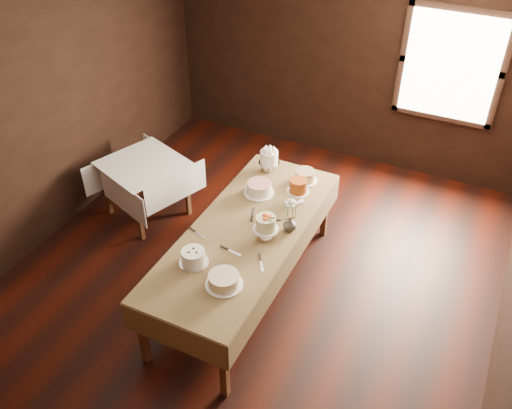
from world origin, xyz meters
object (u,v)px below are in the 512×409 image
object	(u,v)px
side_table	(144,169)
flower_vase	(290,224)
cake_server_b	(262,266)
cake_server_e	(200,235)
display_table	(245,235)
cake_flowers	(266,229)
cake_server_a	(234,253)
cake_cream	(224,280)
cake_server_c	(253,211)
cake_speckled	(305,176)
cake_caramel	(298,192)
cake_server_d	(287,219)
cake_swirl	(193,257)
cake_lattice	(259,189)

from	to	relation	value
side_table	flower_vase	world-z (taller)	flower_vase
cake_server_b	cake_server_e	bearing A→B (deg)	-133.55
display_table	cake_server_e	world-z (taller)	cake_server_e
display_table	side_table	size ratio (longest dim) A/B	2.33
cake_flowers	cake_server_a	world-z (taller)	cake_flowers
cake_cream	cake_server_c	bearing A→B (deg)	102.25
cake_flowers	cake_speckled	bearing A→B (deg)	90.99
cake_caramel	cake_server_e	world-z (taller)	cake_caramel
cake_cream	display_table	bearing A→B (deg)	102.84
cake_server_d	cake_flowers	bearing A→B (deg)	-145.65
cake_server_c	cake_cream	bearing A→B (deg)	172.51
cake_server_b	cake_server_d	distance (m)	0.74
side_table	cake_server_b	xyz separation A→B (m)	(2.05, -1.06, 0.16)
cake_caramel	cake_server_e	size ratio (longest dim) A/B	1.16
cake_server_d	flower_vase	world-z (taller)	flower_vase
cake_flowers	cake_server_d	xyz separation A→B (m)	(0.08, 0.36, -0.11)
cake_speckled	cake_server_c	bearing A→B (deg)	-109.67
cake_server_c	cake_server_d	size ratio (longest dim) A/B	1.00
display_table	cake_server_d	xyz separation A→B (m)	(0.31, 0.35, 0.06)
cake_swirl	cake_server_d	distance (m)	1.10
cake_flowers	cake_server_c	bearing A→B (deg)	132.42
cake_caramel	cake_server_e	xyz separation A→B (m)	(-0.64, -0.93, -0.12)
side_table	cake_cream	bearing A→B (deg)	-37.29
cake_server_c	cake_server_d	xyz separation A→B (m)	(0.36, 0.04, 0.00)
cake_server_b	cake_server_d	size ratio (longest dim) A/B	1.00
cake_server_a	cake_flowers	bearing A→B (deg)	71.76
cake_speckled	cake_server_b	size ratio (longest dim) A/B	1.16
cake_server_b	cake_cream	bearing A→B (deg)	-61.69
cake_server_d	cake_swirl	bearing A→B (deg)	-161.79
cake_swirl	cake_speckled	bearing A→B (deg)	75.76
display_table	cake_server_d	size ratio (longest dim) A/B	11.04
cake_server_b	flower_vase	size ratio (longest dim) A/B	1.71
display_table	cake_swirl	size ratio (longest dim) A/B	9.54
cake_lattice	cake_speckled	bearing A→B (deg)	50.53
cake_swirl	cake_server_a	bearing A→B (deg)	45.57
side_table	cake_server_a	size ratio (longest dim) A/B	4.74
cake_server_e	flower_vase	world-z (taller)	flower_vase
cake_flowers	cake_server_e	world-z (taller)	cake_flowers
cake_server_c	cake_server_e	distance (m)	0.64
cake_server_a	cake_server_c	bearing A→B (deg)	109.27
cake_server_a	cake_server_b	bearing A→B (deg)	-0.54
cake_caramel	cake_server_d	world-z (taller)	cake_caramel
display_table	cake_server_c	bearing A→B (deg)	100.77
cake_lattice	cake_server_e	size ratio (longest dim) A/B	1.38
cake_flowers	cake_cream	xyz separation A→B (m)	(-0.06, -0.74, -0.06)
cake_lattice	cake_cream	world-z (taller)	cake_lattice
cake_server_e	cake_speckled	bearing A→B (deg)	86.09
cake_flowers	cake_server_d	bearing A→B (deg)	77.85
cake_speckled	flower_vase	xyz separation A→B (m)	(0.18, -0.86, 0.01)
side_table	cake_caramel	bearing A→B (deg)	0.27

